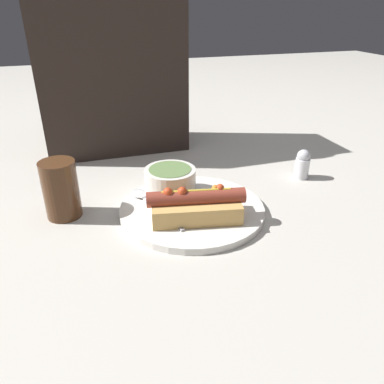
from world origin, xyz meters
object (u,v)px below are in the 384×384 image
Objects in this scene: drinking_glass at (61,189)px; soup_bowl at (170,181)px; spoon at (145,199)px; seated_diner at (110,57)px; salt_shaker at (302,164)px; hot_dog at (196,206)px.

soup_bowl is at bearing -0.56° from drinking_glass.
seated_diner reaches higher than spoon.
drinking_glass is 1.61× the size of salt_shaker.
spoon is (-0.05, -0.01, -0.03)m from soup_bowl.
soup_bowl is 0.93× the size of drinking_glass.
soup_bowl is (-0.02, 0.10, 0.01)m from hot_dog.
hot_dog is 0.99× the size of spoon.
drinking_glass is at bearing -113.61° from seated_diner.
hot_dog reaches higher than soup_bowl.
hot_dog is 0.32× the size of seated_diner.
drinking_glass is at bearing 179.44° from soup_bowl.
salt_shaker is 0.53m from seated_diner.
seated_diner is (0.15, 0.34, 0.18)m from drinking_glass.
spoon is at bearing 139.85° from hot_dog.
spoon is 1.64× the size of drinking_glass.
drinking_glass is 0.41m from seated_diner.
soup_bowl is at bearing -94.89° from spoon.
soup_bowl is 0.57× the size of spoon.
salt_shaker is 0.12× the size of seated_diner.
hot_dog is at bearing -25.06° from drinking_glass.
hot_dog is 0.49m from seated_diner.
seated_diner reaches higher than soup_bowl.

